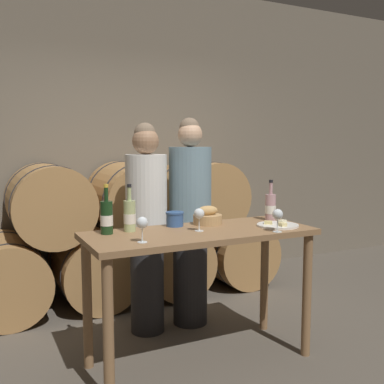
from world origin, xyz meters
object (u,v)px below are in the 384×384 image
blue_crock (175,218)px  cheese_plate (278,225)px  wine_bottle_white (130,216)px  person_right (190,221)px  wine_glass_far_left (142,224)px  person_left (147,226)px  bread_basket (208,217)px  tasting_table (200,251)px  wine_glass_center (278,215)px  wine_glass_left (199,214)px  wine_bottle_rose (271,207)px  wine_bottle_red (107,217)px

blue_crock → cheese_plate: bearing=-26.4°
wine_bottle_white → cheese_plate: bearing=-16.0°
person_right → wine_glass_far_left: size_ratio=11.06×
person_left → cheese_plate: bearing=-45.8°
bread_basket → cheese_plate: bearing=-36.0°
tasting_table → person_right: 0.68m
tasting_table → wine_glass_center: 0.58m
tasting_table → wine_glass_left: 0.26m
blue_crock → bread_basket: (0.25, -0.03, -0.01)m
wine_bottle_white → cheese_plate: (1.00, -0.29, -0.10)m
cheese_plate → wine_glass_left: bearing=171.1°
cheese_plate → wine_glass_far_left: (-1.04, -0.07, 0.11)m
wine_glass_far_left → wine_glass_left: same height
person_left → blue_crock: 0.43m
wine_bottle_rose → person_right: bearing=130.6°
wine_glass_left → person_left: bearing=101.8°
wine_bottle_white → tasting_table: bearing=-23.0°
person_left → blue_crock: person_left is taller
wine_glass_far_left → wine_glass_center: (0.91, -0.10, 0.00)m
bread_basket → wine_glass_left: bearing=-130.4°
person_left → wine_bottle_rose: person_left is taller
wine_bottle_white → person_left: bearing=57.6°
tasting_table → person_right: person_right is taller
wine_glass_center → wine_glass_left: bearing=150.4°
person_left → wine_bottle_rose: size_ratio=5.36×
cheese_plate → wine_bottle_red: bearing=166.8°
wine_glass_center → tasting_table: bearing=148.4°
blue_crock → bread_basket: size_ratio=0.62×
bread_basket → cheese_plate: 0.51m
cheese_plate → blue_crock: bearing=153.6°
wine_glass_center → bread_basket: bearing=121.1°
wine_bottle_red → wine_glass_far_left: bearing=-70.5°
wine_glass_center → wine_bottle_rose: bearing=59.7°
person_right → wine_bottle_rose: person_right is taller
wine_bottle_red → blue_crock: bearing=5.9°
wine_bottle_white → bread_basket: size_ratio=1.52×
tasting_table → person_left: person_left is taller
person_left → cheese_plate: (0.72, -0.74, 0.07)m
wine_bottle_red → bread_basket: (0.76, 0.02, -0.06)m
wine_bottle_red → wine_bottle_rose: size_ratio=1.05×
person_right → wine_glass_center: (0.21, -0.90, 0.16)m
tasting_table → cheese_plate: 0.60m
tasting_table → cheese_plate: bearing=-10.3°
blue_crock → wine_glass_left: 0.25m
person_right → wine_glass_far_left: 1.08m
cheese_plate → wine_glass_center: wine_glass_center is taller
blue_crock → cheese_plate: (0.66, -0.33, -0.05)m
wine_bottle_white → wine_glass_left: 0.46m
person_right → blue_crock: bearing=-128.1°
wine_bottle_white → wine_bottle_red: bearing=-174.7°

